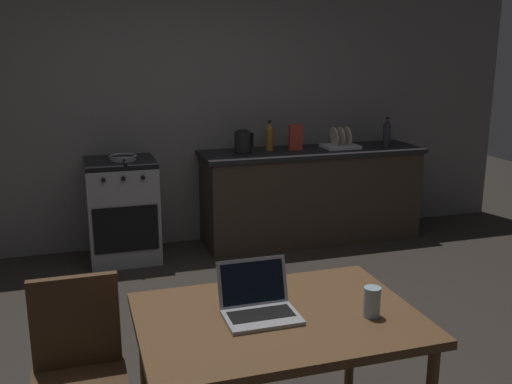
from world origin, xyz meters
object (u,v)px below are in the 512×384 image
Objects in this scene: stove_oven at (123,210)px; electric_kettle at (243,142)px; chair at (79,368)px; dish_rack at (340,143)px; bottle at (387,133)px; cereal_box at (296,137)px; frying_pan at (123,158)px; laptop at (259,305)px; bottle_b at (270,136)px; drinking_glass at (372,302)px; dining_table at (278,329)px.

electric_kettle is at bearing 0.13° from stove_oven.
dish_rack is (2.51, 2.74, 0.43)m from chair.
cereal_box is at bearing 175.72° from bottle.
dish_rack is (2.08, 0.03, 0.02)m from frying_pan.
cereal_box is (0.53, 0.02, 0.02)m from electric_kettle.
laptop reaches higher than chair.
frying_pan is 1.69× the size of cereal_box.
electric_kettle is at bearing -164.39° from bottle_b.
electric_kettle is 1.66× the size of drinking_glass.
drinking_glass is 0.54× the size of cereal_box.
cereal_box is at bearing -13.90° from bottle_b.
laptop is 3.37m from dish_rack.
dining_table is at bearing 161.33° from drinking_glass.
stove_oven is 1.01× the size of chair.
stove_oven is 3.10× the size of bottle.
frying_pan is (-0.42, 2.87, 0.28)m from dining_table.
stove_oven is at bearing -179.22° from cereal_box.
bottle_b reaches higher than dish_rack.
laptop is at bearing -82.79° from stove_oven.
laptop is at bearing 161.61° from drinking_glass.
bottle_b is at bearing 173.70° from bottle.
frying_pan is 1.22× the size of dish_rack.
bottle_b is at bearing 3.36° from stove_oven.
dish_rack reaches higher than chair.
stove_oven is 1.25m from electric_kettle.
chair is (-0.85, 0.16, -0.13)m from dining_table.
stove_oven is 4.07× the size of electric_kettle.
stove_oven is 3.17× the size of bottle_b.
chair is 2.80× the size of laptop.
dining_table is 4.29× the size of bottle_b.
bottle_b is (1.38, 0.11, 0.11)m from frying_pan.
stove_oven is 2.82× the size of laptop.
electric_kettle is 0.53m from cereal_box.
dining_table is 4.98× the size of cereal_box.
dish_rack is at bearing 0.80° from frying_pan.
bottle is at bearing -6.02° from dish_rack.
dish_rack is at bearing -2.49° from cereal_box.
bottle reaches higher than dish_rack.
bottle is (2.58, -0.05, 0.59)m from stove_oven.
cereal_box is (0.82, 3.05, 0.24)m from drinking_glass.
drinking_glass is at bearing -95.44° from electric_kettle.
laptop reaches higher than drinking_glass.
drinking_glass is 0.39× the size of dish_rack.
drinking_glass is (-1.75, -2.98, -0.26)m from bottle.
dining_table is 2.95× the size of frying_pan.
stove_oven is 2.94m from dining_table.
frying_pan is 2.08m from dish_rack.
bottle_b reaches higher than chair.
bottle is 0.70× the size of frying_pan.
stove_oven is at bearing -176.64° from bottle_b.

